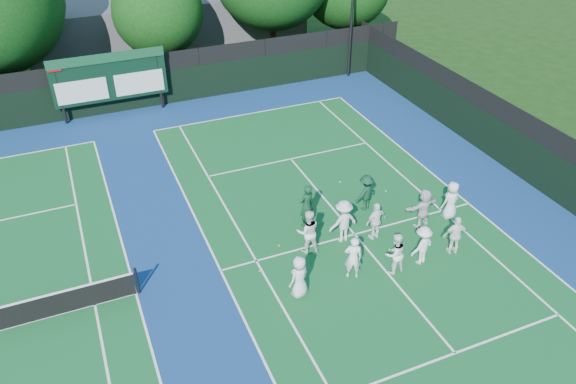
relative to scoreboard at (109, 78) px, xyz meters
name	(u,v)px	position (x,y,z in m)	size (l,w,h in m)	color
ground	(367,249)	(7.01, -15.59, -2.19)	(120.00, 120.00, 0.00)	#15340E
court_apron	(207,274)	(1.01, -14.59, -2.19)	(34.00, 32.00, 0.01)	navy
near_court	(355,234)	(7.01, -14.59, -2.18)	(11.05, 23.85, 0.01)	#115626
back_fence	(130,87)	(1.01, 0.41, -0.83)	(34.00, 0.08, 3.00)	black
divider_fence_right	(541,160)	(16.01, -14.59, -0.83)	(0.08, 32.00, 3.00)	black
scoreboard	(109,78)	(0.00, 0.00, 0.00)	(6.00, 0.21, 3.55)	black
clubhouse	(168,26)	(5.01, 8.41, -0.19)	(18.00, 6.00, 4.00)	#545459
tree_c	(160,13)	(3.82, 3.99, 1.94)	(5.29, 5.29, 6.92)	black
tennis_ball_0	(279,245)	(4.00, -14.10, -2.16)	(0.07, 0.07, 0.07)	#D4EB1B
tennis_ball_1	(386,191)	(9.74, -12.42, -2.16)	(0.07, 0.07, 0.07)	#D4EB1B
tennis_ball_2	(447,236)	(10.27, -16.14, -2.16)	(0.07, 0.07, 0.07)	#D4EB1B
tennis_ball_3	(260,271)	(2.81, -15.17, -2.16)	(0.07, 0.07, 0.07)	#D4EB1B
tennis_ball_4	(340,182)	(8.23, -10.97, -2.16)	(0.07, 0.07, 0.07)	#D4EB1B
tennis_ball_5	(390,250)	(7.76, -15.95, -2.16)	(0.07, 0.07, 0.07)	#D4EB1B
player_front_0	(299,277)	(3.66, -16.80, -1.38)	(0.79, 0.52, 1.63)	white
player_front_1	(353,258)	(5.76, -16.67, -1.33)	(0.63, 0.41, 1.72)	white
player_front_2	(395,253)	(7.24, -17.01, -1.37)	(0.80, 0.62, 1.65)	white
player_front_3	(422,245)	(8.43, -16.96, -1.40)	(1.02, 0.58, 1.57)	white
player_front_4	(456,235)	(9.89, -16.96, -1.39)	(0.94, 0.39, 1.60)	white
player_back_0	(308,231)	(4.90, -14.76, -1.29)	(0.88, 0.69, 1.81)	white
player_back_1	(343,221)	(6.40, -14.69, -1.29)	(1.16, 0.67, 1.80)	silver
player_back_2	(376,221)	(7.63, -15.04, -1.39)	(0.94, 0.39, 1.60)	white
player_back_3	(424,208)	(9.77, -15.07, -1.35)	(1.56, 0.50, 1.68)	silver
player_back_4	(451,200)	(11.10, -15.04, -1.36)	(0.81, 0.53, 1.67)	white
coach_left	(307,206)	(5.52, -13.27, -1.26)	(0.68, 0.45, 1.87)	#0F391F
coach_right	(366,193)	(8.24, -13.18, -1.39)	(1.04, 0.59, 1.60)	#0E3620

